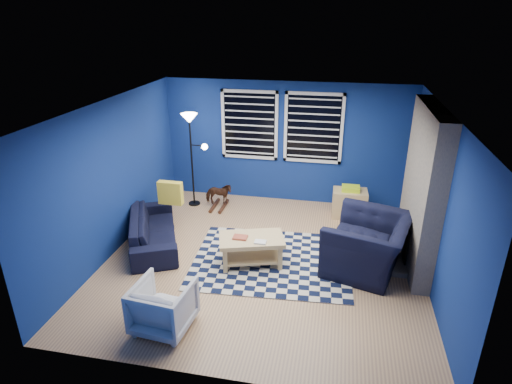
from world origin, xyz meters
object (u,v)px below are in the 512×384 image
rocking_horse (219,194)px  coffee_table (251,245)px  armchair_bent (163,306)px  armchair_big (367,244)px  tv (415,150)px  sofa (153,229)px  floor_lamp (191,131)px  cabinet (349,203)px

rocking_horse → coffee_table: rocking_horse is taller
rocking_horse → armchair_bent: bearing=177.0°
armchair_big → armchair_bent: (-2.56, -1.91, -0.10)m
tv → rocking_horse: bearing=-177.1°
sofa → armchair_bent: 2.23m
coffee_table → floor_lamp: size_ratio=0.59×
tv → floor_lamp: 4.25m
armchair_big → cabinet: (-0.26, 1.85, -0.15)m
tv → coffee_table: 3.55m
armchair_big → armchair_bent: size_ratio=1.85×
armchair_bent → rocking_horse: bearing=-79.2°
coffee_table → cabinet: size_ratio=1.69×
floor_lamp → sofa: bearing=-95.5°
sofa → coffee_table: bearing=-124.4°
coffee_table → cabinet: (1.52, 2.08, -0.06)m
armchair_bent → coffee_table: armchair_bent is taller
cabinet → armchair_big: bearing=-84.4°
armchair_big → tv: bearing=172.3°
armchair_bent → rocking_horse: (-0.32, 3.64, -0.02)m
sofa → floor_lamp: bearing=-30.1°
floor_lamp → rocking_horse: bearing=-6.2°
armchair_bent → cabinet: size_ratio=1.06×
armchair_bent → rocking_horse: size_ratio=1.31×
armchair_bent → coffee_table: bearing=-109.3°
sofa → coffee_table: (1.80, -0.31, 0.07)m
armchair_bent → floor_lamp: (-0.85, 3.69, 1.25)m
armchair_big → sofa: bearing=-75.6°
rocking_horse → floor_lamp: bearing=75.8°
rocking_horse → floor_lamp: (-0.53, 0.06, 1.27)m
sofa → coffee_table: 1.83m
coffee_table → armchair_big: bearing=7.5°
armchair_big → armchair_bent: 3.19m
tv → rocking_horse: (-3.71, -0.19, -1.10)m
armchair_bent → sofa: bearing=-57.0°
armchair_bent → rocking_horse: armchair_bent is taller
armchair_big → cabinet: armchair_big is taller
armchair_big → rocking_horse: 3.36m
tv → cabinet: tv is taller
armchair_bent → coffee_table: size_ratio=0.63×
tv → floor_lamp: floor_lamp is taller
tv → sofa: 4.91m
coffee_table → tv: bearing=39.6°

